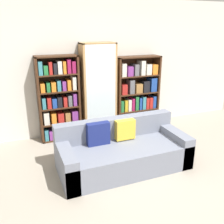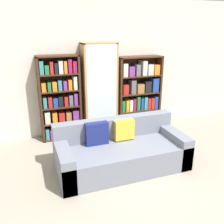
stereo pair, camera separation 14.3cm
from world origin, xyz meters
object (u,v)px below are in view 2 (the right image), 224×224
object	(u,v)px
couch	(121,152)
bookshelf_left	(60,99)
wine_bottle	(137,134)
display_cabinet	(99,90)
bookshelf_right	(139,95)

from	to	relation	value
couch	bookshelf_left	distance (m)	1.72
couch	bookshelf_left	xyz separation A→B (m)	(-0.70, 1.48, 0.54)
wine_bottle	couch	bearing A→B (deg)	-130.68
couch	display_cabinet	distance (m)	1.61
couch	display_cabinet	xyz separation A→B (m)	(0.10, 1.46, 0.66)
display_cabinet	wine_bottle	distance (m)	1.18
couch	display_cabinet	size ratio (longest dim) A/B	1.09
couch	wine_bottle	distance (m)	1.03
bookshelf_left	wine_bottle	world-z (taller)	bookshelf_left
couch	bookshelf_right	world-z (taller)	bookshelf_right
display_cabinet	bookshelf_right	distance (m)	0.92
couch	bookshelf_left	world-z (taller)	bookshelf_left
display_cabinet	couch	bearing A→B (deg)	-94.07
bookshelf_left	couch	bearing A→B (deg)	-64.57
bookshelf_left	display_cabinet	bearing A→B (deg)	-1.14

